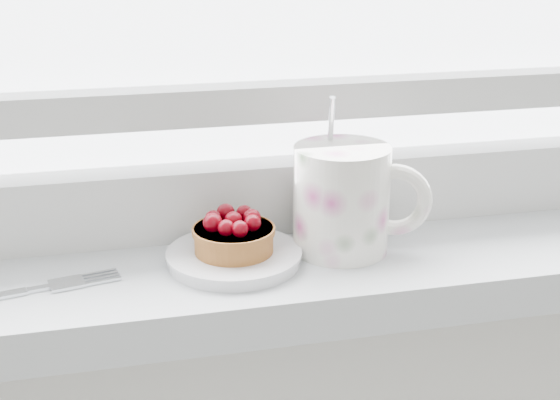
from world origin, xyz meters
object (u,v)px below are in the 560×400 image
object	(u,v)px
floral_mug	(345,197)
fork	(7,295)
raspberry_tart	(233,234)
saucer	(234,257)

from	to	relation	value
floral_mug	fork	world-z (taller)	floral_mug
raspberry_tart	floral_mug	distance (m)	0.11
saucer	floral_mug	xyz separation A→B (m)	(0.11, 0.01, 0.05)
floral_mug	fork	size ratio (longest dim) A/B	0.78
saucer	fork	distance (m)	0.20
saucer	floral_mug	distance (m)	0.12
saucer	raspberry_tart	distance (m)	0.02
saucer	raspberry_tart	bearing A→B (deg)	130.44
raspberry_tart	floral_mug	world-z (taller)	floral_mug
floral_mug	fork	distance (m)	0.31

